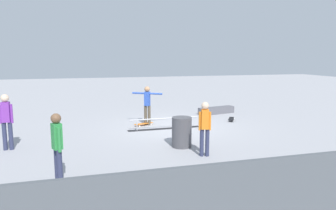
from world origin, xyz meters
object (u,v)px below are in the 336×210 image
object	(u,v)px
grind_rail	(164,124)
loose_skateboard_black	(231,119)
bystander_green_shirt	(57,145)
skate_ledge	(216,110)
skater_main	(147,103)
bystander_orange_shirt	(205,126)
skateboard_main	(144,124)
bystander_purple_shirt	(6,119)
trash_bin	(182,132)

from	to	relation	value
grind_rail	loose_skateboard_black	world-z (taller)	grind_rail
bystander_green_shirt	loose_skateboard_black	distance (m)	8.66
skate_ledge	loose_skateboard_black	distance (m)	1.71
skater_main	bystander_orange_shirt	distance (m)	4.46
skater_main	bystander_orange_shirt	world-z (taller)	skater_main
skateboard_main	bystander_orange_shirt	size ratio (longest dim) A/B	0.53
bystander_orange_shirt	loose_skateboard_black	distance (m)	5.31
skate_ledge	bystander_orange_shirt	distance (m)	6.78
grind_rail	skater_main	size ratio (longest dim) A/B	1.80
grind_rail	skate_ledge	size ratio (longest dim) A/B	1.52
skate_ledge	bystander_purple_shirt	bearing A→B (deg)	24.25
loose_skateboard_black	trash_bin	distance (m)	4.67
skate_ledge	trash_bin	distance (m)	6.01
skate_ledge	bystander_purple_shirt	world-z (taller)	bystander_purple_shirt
skate_ledge	bystander_orange_shirt	bearing A→B (deg)	62.64
grind_rail	skateboard_main	bearing A→B (deg)	-51.33
skateboard_main	bystander_green_shirt	bearing A→B (deg)	40.18
skate_ledge	skater_main	xyz separation A→B (m)	(3.76, 1.58, 0.75)
bystander_orange_shirt	loose_skateboard_black	xyz separation A→B (m)	(-3.03, -4.29, -0.79)
bystander_purple_shirt	loose_skateboard_black	distance (m)	8.72
skateboard_main	trash_bin	bearing A→B (deg)	78.24
bystander_orange_shirt	skater_main	bearing A→B (deg)	114.60
skate_ledge	loose_skateboard_black	size ratio (longest dim) A/B	2.34
skate_ledge	skater_main	bearing A→B (deg)	22.81
skater_main	bystander_purple_shirt	world-z (taller)	bystander_purple_shirt
skate_ledge	loose_skateboard_black	xyz separation A→B (m)	(0.07, 1.70, -0.09)
skate_ledge	bystander_green_shirt	distance (m)	9.83
skate_ledge	skater_main	world-z (taller)	skater_main
bystander_orange_shirt	skate_ledge	bearing A→B (deg)	78.74
bystander_orange_shirt	trash_bin	xyz separation A→B (m)	(0.32, -1.06, -0.40)
skateboard_main	bystander_green_shirt	xyz separation A→B (m)	(2.98, 5.31, 0.81)
bystander_purple_shirt	skater_main	bearing A→B (deg)	-151.76
loose_skateboard_black	bystander_green_shirt	bearing A→B (deg)	-23.49
loose_skateboard_black	skateboard_main	bearing A→B (deg)	-61.93
bystander_orange_shirt	skateboard_main	bearing A→B (deg)	116.80
bystander_purple_shirt	bystander_orange_shirt	bearing A→B (deg)	160.92
grind_rail	trash_bin	xyz separation A→B (m)	(0.14, 2.50, 0.27)
skater_main	trash_bin	bearing A→B (deg)	-51.15
grind_rail	bystander_purple_shirt	bearing A→B (deg)	14.55
skate_ledge	bystander_orange_shirt	xyz separation A→B (m)	(3.10, 5.99, 0.70)
bystander_orange_shirt	loose_skateboard_black	world-z (taller)	bystander_orange_shirt
skate_ledge	bystander_purple_shirt	xyz separation A→B (m)	(8.48, 3.82, 0.78)
skateboard_main	bystander_orange_shirt	bearing A→B (deg)	80.19
bystander_green_shirt	bystander_purple_shirt	size ratio (longest dim) A/B	0.94
skater_main	bystander_purple_shirt	xyz separation A→B (m)	(4.72, 2.24, 0.03)
skater_main	skateboard_main	distance (m)	0.86
bystander_purple_shirt	trash_bin	size ratio (longest dim) A/B	1.81
grind_rail	loose_skateboard_black	size ratio (longest dim) A/B	3.56
bystander_green_shirt	trash_bin	size ratio (longest dim) A/B	1.70
skateboard_main	bystander_orange_shirt	distance (m)	4.50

